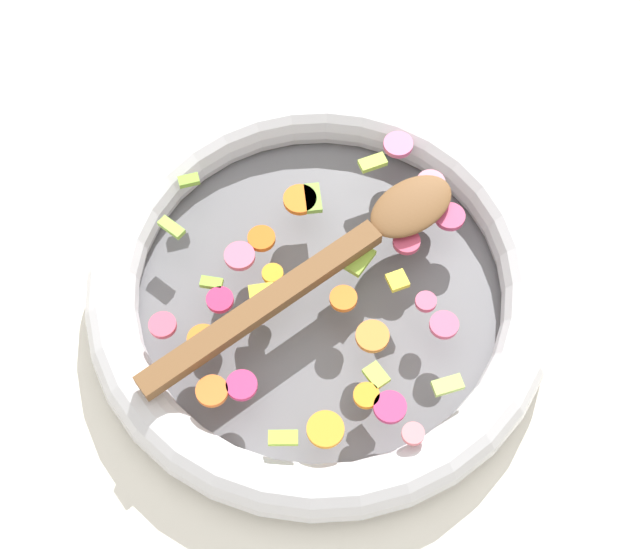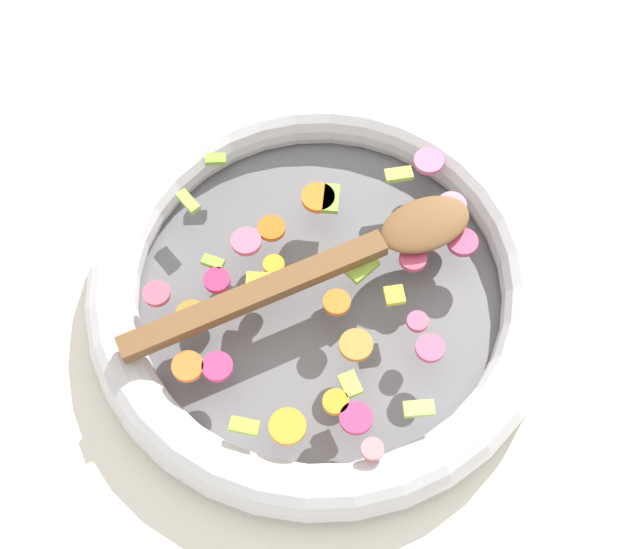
{
  "view_description": "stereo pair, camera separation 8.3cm",
  "coord_description": "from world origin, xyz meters",
  "views": [
    {
      "loc": [
        -0.37,
        -0.09,
        0.79
      ],
      "look_at": [
        0.0,
        0.0,
        0.05
      ],
      "focal_mm": 50.0,
      "sensor_mm": 36.0,
      "label": 1
    },
    {
      "loc": [
        -0.35,
        -0.17,
        0.79
      ],
      "look_at": [
        0.0,
        0.0,
        0.05
      ],
      "focal_mm": 50.0,
      "sensor_mm": 36.0,
      "label": 2
    }
  ],
  "objects": [
    {
      "name": "chopped_vegetables",
      "position": [
        -0.02,
        -0.01,
        0.05
      ],
      "size": [
        0.35,
        0.31,
        0.01
      ],
      "color": "orange",
      "rests_on": "skillet"
    },
    {
      "name": "wooden_spoon",
      "position": [
        0.01,
        -0.01,
        0.06
      ],
      "size": [
        0.3,
        0.25,
        0.01
      ],
      "color": "brown",
      "rests_on": "chopped_vegetables"
    },
    {
      "name": "ground_plane",
      "position": [
        0.0,
        0.0,
        0.0
      ],
      "size": [
        4.0,
        4.0,
        0.0
      ],
      "primitive_type": "plane",
      "color": "silver"
    },
    {
      "name": "skillet",
      "position": [
        0.0,
        0.0,
        0.02
      ],
      "size": [
        0.45,
        0.45,
        0.05
      ],
      "color": "slate",
      "rests_on": "ground_plane"
    }
  ]
}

